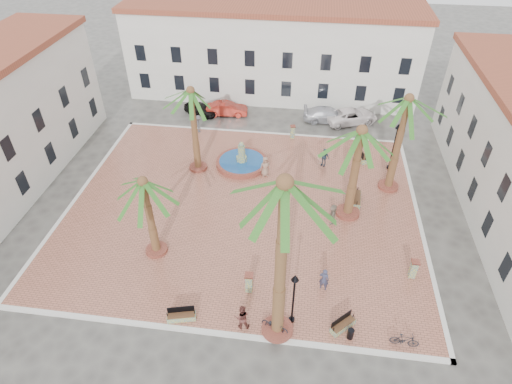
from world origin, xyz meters
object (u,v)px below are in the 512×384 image
Objects in this scene: lamppost_e at (396,139)px; bollard_e at (414,269)px; bench_ne at (361,155)px; pedestrian_north at (199,124)px; litter_bin at (351,334)px; pedestrian_east at (333,214)px; bench_s at (181,316)px; cyclist_a at (324,279)px; fountain at (242,162)px; palm_e at (360,142)px; palm_sw at (145,191)px; bicycle_a at (275,325)px; palm_s at (284,202)px; pedestrian_fountain_a at (265,166)px; palm_ne at (407,110)px; bench_se at (343,325)px; pedestrian_fountain_b at (324,157)px; cyclist_b at (242,317)px; car_black at (201,109)px; bollard_n at (293,132)px; car_white at (351,116)px; lamppost_s at (294,291)px; bench_e at (357,199)px; palm_nw at (191,100)px; bicycle_b at (405,340)px; car_silver at (328,115)px; bollard_se at (249,282)px.

bollard_e is (0.14, -11.94, -2.18)m from lamppost_e.
bench_ne is 1.23× the size of pedestrian_north.
pedestrian_east reaches higher than litter_bin.
bench_s is at bearing 129.77° from bench_ne.
bench_s is at bearing 38.26° from cyclist_a.
fountain is 16.58m from bollard_e.
lamppost_e is at bearing 60.23° from palm_e.
pedestrian_north is 1.08× the size of pedestrian_east.
fountain is 0.71× the size of palm_sw.
palm_e is at bearing -3.01° from bicycle_a.
palm_s reaches higher than pedestrian_fountain_a.
bench_se is at bearing -106.02° from palm_ne.
pedestrian_fountain_a is 7.47m from pedestrian_east.
palm_sw is 1.44× the size of lamppost_e.
pedestrian_north is at bearing 159.18° from palm_ne.
palm_s is 6.50× the size of pedestrian_fountain_b.
bench_se is 0.35× the size of lamppost_e.
palm_s is at bearing -70.00° from pedestrian_fountain_b.
car_black is (-8.23, 24.45, -0.40)m from cyclist_b.
palm_sw reaches higher than cyclist_a.
pedestrian_north is (-15.08, 2.61, 0.55)m from bench_ne.
fountain is 6.41m from bollard_n.
bollard_n reaches higher than bicycle_a.
cyclist_a is 0.33× the size of car_white.
pedestrian_east is at bearing 72.08° from palm_s.
palm_s is 6.80m from lamppost_s.
palm_sw reaches higher than bollard_e.
cyclist_a is at bearing 169.38° from bench_e.
bench_ne is 0.49× the size of lamppost_e.
palm_e is at bearing 33.28° from bench_s.
lamppost_e reaches higher than bench_s.
palm_nw reaches higher than bench_s.
cyclist_a is 1.08× the size of pedestrian_east.
car_white is (15.20, 0.37, 0.11)m from car_black.
bench_s is at bearing 94.13° from bicycle_b.
palm_e is 4.75× the size of pedestrian_east.
cyclist_a reaches higher than car_silver.
lamppost_s is (9.37, -4.25, -2.45)m from palm_sw.
cyclist_a is 24.67m from car_black.
pedestrian_north is at bearing -179.75° from bollard_n.
bicycle_b reaches higher than bicycle_a.
car_black is (-17.09, 24.45, -0.01)m from bicycle_b.
pedestrian_north reaches higher than pedestrian_east.
bollard_se reaches higher than car_black.
litter_bin is (12.64, -4.92, -4.75)m from palm_sw.
bollard_n is 0.76× the size of pedestrian_north.
car_white reaches higher than litter_bin.
palm_e is 4.79× the size of bicycle_b.
fountain is 2.80× the size of bicycle_b.
lamppost_e is 3.34× the size of bollard_n.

